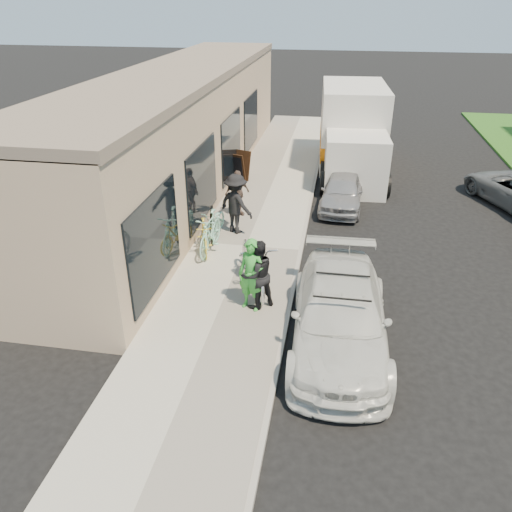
{
  "coord_description": "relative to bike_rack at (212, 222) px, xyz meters",
  "views": [
    {
      "loc": [
        0.43,
        -9.42,
        6.51
      ],
      "look_at": [
        -1.32,
        0.75,
        1.05
      ],
      "focal_mm": 35.0,
      "sensor_mm": 36.0,
      "label": 1
    }
  ],
  "objects": [
    {
      "name": "bystander_b",
      "position": [
        0.32,
        1.99,
        0.15
      ],
      "size": [
        0.88,
        0.86,
        1.49
      ],
      "primitive_type": "imported",
      "rotation": [
        0.0,
        0.0,
        0.76
      ],
      "color": "brown",
      "rests_on": "sidewalk"
    },
    {
      "name": "bystander_a",
      "position": [
        0.55,
        0.72,
        0.31
      ],
      "size": [
        1.33,
        1.16,
        1.79
      ],
      "primitive_type": "imported",
      "rotation": [
        0.0,
        0.0,
        2.61
      ],
      "color": "black",
      "rests_on": "sidewalk"
    },
    {
      "name": "moving_truck",
      "position": [
        3.87,
        7.91,
        0.71
      ],
      "size": [
        2.84,
        6.76,
        3.26
      ],
      "rotation": [
        0.0,
        0.0,
        0.06
      ],
      "color": "silver",
      "rests_on": "ground"
    },
    {
      "name": "bike_rack",
      "position": [
        0.0,
        0.0,
        0.0
      ],
      "size": [
        0.2,
        0.68,
        0.98
      ],
      "rotation": [
        0.0,
        0.0,
        0.21
      ],
      "color": "black",
      "rests_on": "sidewalk"
    },
    {
      "name": "storefront",
      "position": [
        -2.23,
        4.84,
        1.39
      ],
      "size": [
        3.6,
        20.0,
        4.22
      ],
      "color": "tan",
      "rests_on": "ground"
    },
    {
      "name": "cruiser_bike_c",
      "position": [
        -0.05,
        -0.68,
        -0.14
      ],
      "size": [
        0.87,
        1.54,
        0.89
      ],
      "primitive_type": "imported",
      "rotation": [
        0.0,
        0.0,
        0.33
      ],
      "color": "gold",
      "rests_on": "sidewalk"
    },
    {
      "name": "curb",
      "position": [
        2.56,
        -0.15,
        -0.67
      ],
      "size": [
        0.12,
        34.0,
        0.13
      ],
      "primitive_type": "cube",
      "color": "gray",
      "rests_on": "ground"
    },
    {
      "name": "cruiser_bike_b",
      "position": [
        -0.02,
        0.43,
        -0.19
      ],
      "size": [
        0.69,
        1.57,
        0.8
      ],
      "primitive_type": "imported",
      "rotation": [
        0.0,
        0.0,
        -0.11
      ],
      "color": "#92D9C2",
      "rests_on": "sidewalk"
    },
    {
      "name": "sandwich_board",
      "position": [
        -0.28,
        5.23,
        -0.03
      ],
      "size": [
        0.85,
        0.86,
        1.1
      ],
      "rotation": [
        0.0,
        0.0,
        -0.33
      ],
      "color": "black",
      "rests_on": "sidewalk"
    },
    {
      "name": "woman_rider",
      "position": [
        1.72,
        -3.22,
        0.26
      ],
      "size": [
        0.72,
        0.58,
        1.7
      ],
      "primitive_type": "imported",
      "rotation": [
        0.0,
        0.0,
        -0.32
      ],
      "color": "green",
      "rests_on": "sidewalk"
    },
    {
      "name": "sedan_white",
      "position": [
        3.69,
        -3.98,
        -0.05
      ],
      "size": [
        2.09,
        4.84,
        1.43
      ],
      "rotation": [
        0.0,
        0.0,
        0.03
      ],
      "color": "silver",
      "rests_on": "ground"
    },
    {
      "name": "cruiser_bike_a",
      "position": [
        0.1,
        -0.6,
        -0.04
      ],
      "size": [
        0.62,
        1.86,
        1.1
      ],
      "primitive_type": "imported",
      "rotation": [
        0.0,
        0.0,
        -0.05
      ],
      "color": "#92D9C2",
      "rests_on": "sidewalk"
    },
    {
      "name": "sidewalk",
      "position": [
        1.01,
        -0.15,
        -0.66
      ],
      "size": [
        3.0,
        34.0,
        0.15
      ],
      "primitive_type": "cube",
      "color": "#A6A295",
      "rests_on": "ground"
    },
    {
      "name": "man_standing",
      "position": [
        1.83,
        -3.12,
        0.23
      ],
      "size": [
        1.01,
        0.99,
        1.64
      ],
      "primitive_type": "imported",
      "rotation": [
        0.0,
        0.0,
        3.83
      ],
      "color": "black",
      "rests_on": "sidewalk"
    },
    {
      "name": "sedan_silver",
      "position": [
        3.61,
        3.62,
        -0.16
      ],
      "size": [
        1.58,
        3.46,
        1.15
      ],
      "primitive_type": "imported",
      "rotation": [
        0.0,
        0.0,
        -0.07
      ],
      "color": "#9D9CA1",
      "rests_on": "ground"
    },
    {
      "name": "ground",
      "position": [
        3.01,
        -3.15,
        -0.74
      ],
      "size": [
        120.0,
        120.0,
        0.0
      ],
      "primitive_type": "plane",
      "color": "black",
      "rests_on": "ground"
    },
    {
      "name": "tandem_bike",
      "position": [
        1.6,
        -2.26,
        0.06
      ],
      "size": [
        1.7,
        2.6,
        1.29
      ],
      "primitive_type": "imported",
      "rotation": [
        0.0,
        0.0,
        0.37
      ],
      "color": "silver",
      "rests_on": "sidewalk"
    }
  ]
}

